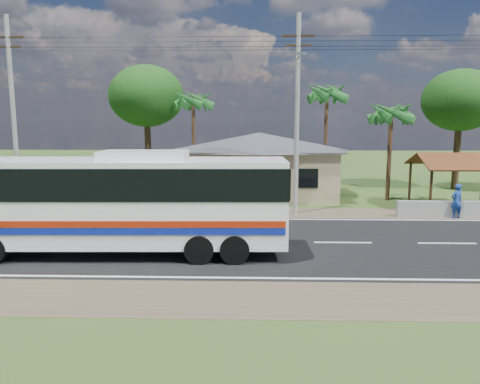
% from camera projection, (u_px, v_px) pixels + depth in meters
% --- Properties ---
extents(ground, '(120.00, 120.00, 0.00)m').
position_uv_depth(ground, '(240.00, 242.00, 20.49)').
color(ground, '#2B4A1A').
rests_on(ground, ground).
extents(road, '(120.00, 16.00, 0.03)m').
position_uv_depth(road, '(240.00, 242.00, 20.49)').
color(road, black).
rests_on(road, ground).
extents(house, '(12.40, 10.00, 5.00)m').
position_uv_depth(house, '(259.00, 158.00, 32.89)').
color(house, tan).
rests_on(house, ground).
extents(waiting_shed, '(5.20, 4.48, 3.35)m').
position_uv_depth(waiting_shed, '(460.00, 163.00, 28.09)').
color(waiting_shed, '#3D2616').
rests_on(waiting_shed, ground).
extents(concrete_barrier, '(7.00, 0.30, 0.90)m').
position_uv_depth(concrete_barrier, '(461.00, 209.00, 25.61)').
color(concrete_barrier, '#9E9E99').
rests_on(concrete_barrier, ground).
extents(utility_poles, '(32.80, 2.22, 11.00)m').
position_uv_depth(utility_poles, '(291.00, 111.00, 25.92)').
color(utility_poles, '#9E9E99').
rests_on(utility_poles, ground).
extents(palm_near, '(2.80, 2.80, 6.70)m').
position_uv_depth(palm_near, '(391.00, 113.00, 30.20)').
color(palm_near, '#47301E').
rests_on(palm_near, ground).
extents(palm_mid, '(2.80, 2.80, 8.20)m').
position_uv_depth(palm_mid, '(327.00, 94.00, 34.51)').
color(palm_mid, '#47301E').
rests_on(palm_mid, ground).
extents(palm_far, '(2.80, 2.80, 7.70)m').
position_uv_depth(palm_far, '(193.00, 101.00, 35.37)').
color(palm_far, '#47301E').
rests_on(palm_far, ground).
extents(tree_behind_house, '(6.00, 6.00, 9.61)m').
position_uv_depth(tree_behind_house, '(146.00, 96.00, 37.38)').
color(tree_behind_house, '#47301E').
rests_on(tree_behind_house, ground).
extents(tree_behind_shed, '(5.60, 5.60, 9.02)m').
position_uv_depth(tree_behind_shed, '(460.00, 101.00, 34.80)').
color(tree_behind_shed, '#47301E').
rests_on(tree_behind_shed, ground).
extents(coach_bus, '(13.37, 3.19, 4.13)m').
position_uv_depth(coach_bus, '(117.00, 196.00, 18.32)').
color(coach_bus, white).
rests_on(coach_bus, ground).
extents(person, '(0.79, 0.64, 1.89)m').
position_uv_depth(person, '(457.00, 201.00, 25.29)').
color(person, navy).
rests_on(person, ground).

